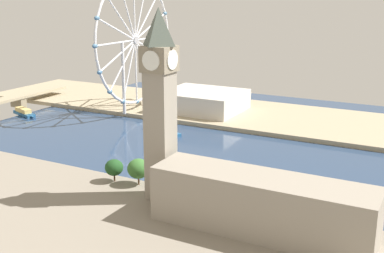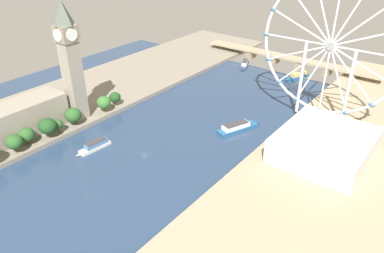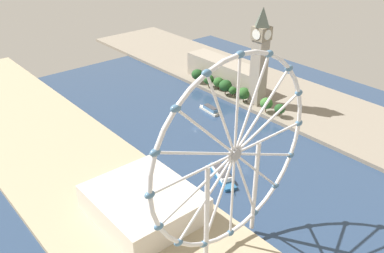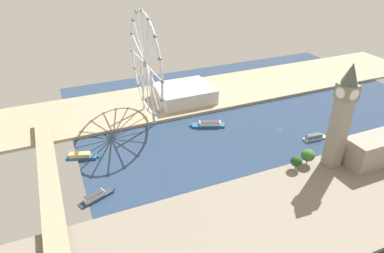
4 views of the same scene
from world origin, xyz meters
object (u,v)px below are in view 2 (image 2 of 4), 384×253
(parliament_block, at_px, (2,127))
(river_bridge, at_px, (288,59))
(riverside_hall, at_px, (325,145))
(tour_boat_2, at_px, (237,127))
(ferris_wheel, at_px, (331,47))
(tour_boat_1, at_px, (95,146))
(tour_boat_0, at_px, (245,64))
(tour_boat_3, at_px, (297,76))
(clock_tower, at_px, (70,61))

(parliament_block, height_order, river_bridge, parliament_block)
(riverside_hall, xyz_separation_m, tour_boat_2, (-60.95, -0.40, -8.22))
(ferris_wheel, xyz_separation_m, tour_boat_1, (-99.15, -124.45, -53.58))
(parliament_block, bearing_deg, ferris_wheel, 46.76)
(tour_boat_1, bearing_deg, river_bridge, 177.27)
(river_bridge, height_order, tour_boat_2, river_bridge)
(riverside_hall, bearing_deg, tour_boat_2, -179.62)
(riverside_hall, relative_size, tour_boat_1, 2.31)
(tour_boat_0, distance_m, tour_boat_2, 133.66)
(parliament_block, xyz_separation_m, riverside_hall, (169.31, 110.33, -3.65))
(riverside_hall, bearing_deg, parliament_block, -146.91)
(tour_boat_2, distance_m, tour_boat_3, 120.03)
(parliament_block, bearing_deg, tour_boat_2, 45.41)
(tour_boat_0, bearing_deg, tour_boat_1, -21.50)
(riverside_hall, distance_m, tour_boat_3, 137.97)
(parliament_block, bearing_deg, tour_boat_0, 78.82)
(river_bridge, xyz_separation_m, tour_boat_1, (-29.34, -222.76, -4.87))
(ferris_wheel, height_order, river_bridge, ferris_wheel)
(tour_boat_0, bearing_deg, clock_tower, -33.71)
(ferris_wheel, xyz_separation_m, tour_boat_0, (-102.93, 70.32, -53.55))
(ferris_wheel, relative_size, tour_boat_0, 3.50)
(ferris_wheel, xyz_separation_m, river_bridge, (-69.81, 98.31, -48.71))
(riverside_hall, bearing_deg, clock_tower, -159.42)
(ferris_wheel, relative_size, tour_boat_2, 2.90)
(tour_boat_1, height_order, tour_boat_2, tour_boat_2)
(river_bridge, xyz_separation_m, tour_boat_2, (30.26, -145.66, -4.77))
(riverside_hall, height_order, tour_boat_1, riverside_hall)
(ferris_wheel, bearing_deg, tour_boat_1, -128.54)
(parliament_block, height_order, tour_boat_2, parliament_block)
(ferris_wheel, relative_size, river_bridge, 0.56)
(parliament_block, relative_size, river_bridge, 0.47)
(parliament_block, distance_m, riverside_hall, 202.11)
(ferris_wheel, distance_m, river_bridge, 130.04)
(ferris_wheel, relative_size, riverside_hall, 1.75)
(tour_boat_1, relative_size, tour_boat_3, 0.89)
(riverside_hall, xyz_separation_m, tour_boat_0, (-124.33, 117.27, -8.29))
(parliament_block, bearing_deg, riverside_hall, 33.09)
(tour_boat_2, bearing_deg, tour_boat_0, 49.72)
(clock_tower, bearing_deg, tour_boat_1, -24.81)
(riverside_hall, xyz_separation_m, tour_boat_3, (-68.66, 119.38, -8.24))
(clock_tower, distance_m, tour_boat_1, 61.09)
(tour_boat_1, bearing_deg, tour_boat_3, 170.00)
(tour_boat_0, relative_size, tour_boat_3, 1.02)
(ferris_wheel, xyz_separation_m, tour_boat_3, (-47.26, 72.43, -53.50))
(tour_boat_1, xyz_separation_m, tour_boat_2, (59.59, 77.10, 0.10))
(parliament_block, xyz_separation_m, ferris_wheel, (147.91, 157.28, 41.61))
(tour_boat_0, bearing_deg, parliament_block, -33.80)
(clock_tower, distance_m, ferris_wheel, 174.39)
(ferris_wheel, bearing_deg, tour_boat_3, 123.12)
(clock_tower, relative_size, tour_boat_1, 3.26)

